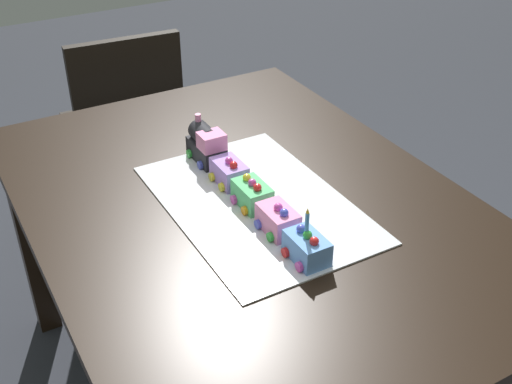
{
  "coord_description": "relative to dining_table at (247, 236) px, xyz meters",
  "views": [
    {
      "loc": [
        1.15,
        -0.63,
        1.61
      ],
      "look_at": [
        0.02,
        0.01,
        0.77
      ],
      "focal_mm": 45.32,
      "sensor_mm": 36.0,
      "label": 1
    }
  ],
  "objects": [
    {
      "name": "cake_board",
      "position": [
        0.02,
        0.01,
        0.11
      ],
      "size": [
        0.6,
        0.4,
        0.0
      ],
      "primitive_type": "cube",
      "color": "silver",
      "rests_on": "dining_table"
    },
    {
      "name": "cake_car_flatbed_lavender",
      "position": [
        -0.09,
        -0.0,
        0.14
      ],
      "size": [
        0.1,
        0.08,
        0.07
      ],
      "color": "#AD84E0",
      "rests_on": "cake_board"
    },
    {
      "name": "dining_table",
      "position": [
        0.0,
        0.0,
        0.0
      ],
      "size": [
        1.4,
        1.0,
        0.74
      ],
      "color": "black",
      "rests_on": "ground"
    },
    {
      "name": "cake_car_hopper_sky_blue",
      "position": [
        0.26,
        -0.0,
        0.14
      ],
      "size": [
        0.1,
        0.08,
        0.07
      ],
      "color": "#669EEA",
      "rests_on": "cake_board"
    },
    {
      "name": "birthday_candle",
      "position": [
        0.26,
        -0.0,
        0.21
      ],
      "size": [
        0.01,
        0.01,
        0.06
      ],
      "color": "#4CA5E5",
      "rests_on": "cake_car_hopper_sky_blue"
    },
    {
      "name": "chair",
      "position": [
        -1.03,
        0.03,
        -0.16
      ],
      "size": [
        0.43,
        0.43,
        0.86
      ],
      "rotation": [
        0.0,
        0.0,
        -1.64
      ],
      "color": "black",
      "rests_on": "ground"
    },
    {
      "name": "cake_car_tanker_mint_green",
      "position": [
        0.03,
        -0.0,
        0.14
      ],
      "size": [
        0.1,
        0.08,
        0.07
      ],
      "color": "#59CC7A",
      "rests_on": "cake_board"
    },
    {
      "name": "cake_car_caboose_bubblegum",
      "position": [
        0.14,
        -0.0,
        0.14
      ],
      "size": [
        0.1,
        0.08,
        0.07
      ],
      "color": "pink",
      "rests_on": "cake_board"
    },
    {
      "name": "cake_locomotive",
      "position": [
        -0.22,
        -0.0,
        0.16
      ],
      "size": [
        0.14,
        0.08,
        0.12
      ],
      "color": "#232328",
      "rests_on": "cake_board"
    }
  ]
}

